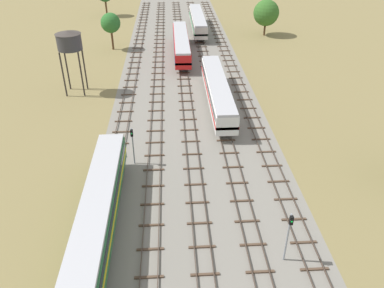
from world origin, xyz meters
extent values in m
plane|color=olive|center=(0.00, 56.00, 0.00)|extent=(480.00, 480.00, 0.00)
cube|color=gray|center=(0.00, 56.00, 0.00)|extent=(22.24, 176.00, 0.01)
cube|color=#47382D|center=(-9.84, 57.00, 0.22)|extent=(0.07, 126.00, 0.15)
cube|color=#47382D|center=(-8.40, 57.00, 0.22)|extent=(0.07, 126.00, 0.15)
cube|color=brown|center=(-9.12, 13.50, 0.07)|extent=(2.40, 0.22, 0.14)
cube|color=brown|center=(-9.12, 16.50, 0.07)|extent=(2.40, 0.22, 0.14)
cube|color=brown|center=(-9.12, 19.50, 0.07)|extent=(2.40, 0.22, 0.14)
cube|color=brown|center=(-9.12, 22.50, 0.07)|extent=(2.40, 0.22, 0.14)
cube|color=brown|center=(-9.12, 25.50, 0.07)|extent=(2.40, 0.22, 0.14)
cube|color=brown|center=(-9.12, 28.50, 0.07)|extent=(2.40, 0.22, 0.14)
cube|color=brown|center=(-9.12, 31.50, 0.07)|extent=(2.40, 0.22, 0.14)
cube|color=brown|center=(-9.12, 34.50, 0.07)|extent=(2.40, 0.22, 0.14)
cube|color=brown|center=(-9.12, 37.50, 0.07)|extent=(2.40, 0.22, 0.14)
cube|color=brown|center=(-9.12, 40.50, 0.07)|extent=(2.40, 0.22, 0.14)
cube|color=brown|center=(-9.12, 43.50, 0.07)|extent=(2.40, 0.22, 0.14)
cube|color=brown|center=(-9.12, 46.50, 0.07)|extent=(2.40, 0.22, 0.14)
cube|color=brown|center=(-9.12, 49.50, 0.07)|extent=(2.40, 0.22, 0.14)
cube|color=brown|center=(-9.12, 52.50, 0.07)|extent=(2.40, 0.22, 0.14)
cube|color=brown|center=(-9.12, 55.50, 0.07)|extent=(2.40, 0.22, 0.14)
cube|color=brown|center=(-9.12, 58.50, 0.07)|extent=(2.40, 0.22, 0.14)
cube|color=brown|center=(-9.12, 61.50, 0.07)|extent=(2.40, 0.22, 0.14)
cube|color=brown|center=(-9.12, 64.50, 0.07)|extent=(2.40, 0.22, 0.14)
cube|color=brown|center=(-9.12, 67.50, 0.07)|extent=(2.40, 0.22, 0.14)
cube|color=brown|center=(-9.12, 70.50, 0.07)|extent=(2.40, 0.22, 0.14)
cube|color=brown|center=(-9.12, 73.50, 0.07)|extent=(2.40, 0.22, 0.14)
cube|color=brown|center=(-9.12, 76.50, 0.07)|extent=(2.40, 0.22, 0.14)
cube|color=brown|center=(-9.12, 79.50, 0.07)|extent=(2.40, 0.22, 0.14)
cube|color=brown|center=(-9.12, 82.50, 0.07)|extent=(2.40, 0.22, 0.14)
cube|color=brown|center=(-9.12, 85.50, 0.07)|extent=(2.40, 0.22, 0.14)
cube|color=brown|center=(-9.12, 88.50, 0.07)|extent=(2.40, 0.22, 0.14)
cube|color=brown|center=(-9.12, 91.50, 0.07)|extent=(2.40, 0.22, 0.14)
cube|color=brown|center=(-9.12, 94.50, 0.07)|extent=(2.40, 0.22, 0.14)
cube|color=brown|center=(-9.12, 97.50, 0.07)|extent=(2.40, 0.22, 0.14)
cube|color=brown|center=(-9.12, 100.50, 0.07)|extent=(2.40, 0.22, 0.14)
cube|color=brown|center=(-9.12, 103.50, 0.07)|extent=(2.40, 0.22, 0.14)
cube|color=brown|center=(-9.12, 106.50, 0.07)|extent=(2.40, 0.22, 0.14)
cube|color=brown|center=(-9.12, 109.50, 0.07)|extent=(2.40, 0.22, 0.14)
cube|color=brown|center=(-9.12, 112.50, 0.07)|extent=(2.40, 0.22, 0.14)
cube|color=brown|center=(-9.12, 115.50, 0.07)|extent=(2.40, 0.22, 0.14)
cube|color=brown|center=(-9.12, 118.50, 0.07)|extent=(2.40, 0.22, 0.14)
cube|color=#47382D|center=(-5.28, 57.00, 0.22)|extent=(0.07, 126.00, 0.15)
cube|color=#47382D|center=(-3.84, 57.00, 0.22)|extent=(0.07, 126.00, 0.15)
cube|color=brown|center=(-4.56, 13.50, 0.07)|extent=(2.40, 0.22, 0.14)
cube|color=brown|center=(-4.56, 16.50, 0.07)|extent=(2.40, 0.22, 0.14)
cube|color=brown|center=(-4.56, 19.50, 0.07)|extent=(2.40, 0.22, 0.14)
cube|color=brown|center=(-4.56, 22.50, 0.07)|extent=(2.40, 0.22, 0.14)
cube|color=brown|center=(-4.56, 25.50, 0.07)|extent=(2.40, 0.22, 0.14)
cube|color=brown|center=(-4.56, 28.50, 0.07)|extent=(2.40, 0.22, 0.14)
cube|color=brown|center=(-4.56, 31.50, 0.07)|extent=(2.40, 0.22, 0.14)
cube|color=brown|center=(-4.56, 34.50, 0.07)|extent=(2.40, 0.22, 0.14)
cube|color=brown|center=(-4.56, 37.50, 0.07)|extent=(2.40, 0.22, 0.14)
cube|color=brown|center=(-4.56, 40.50, 0.07)|extent=(2.40, 0.22, 0.14)
cube|color=brown|center=(-4.56, 43.50, 0.07)|extent=(2.40, 0.22, 0.14)
cube|color=brown|center=(-4.56, 46.50, 0.07)|extent=(2.40, 0.22, 0.14)
cube|color=brown|center=(-4.56, 49.50, 0.07)|extent=(2.40, 0.22, 0.14)
cube|color=brown|center=(-4.56, 52.50, 0.07)|extent=(2.40, 0.22, 0.14)
cube|color=brown|center=(-4.56, 55.50, 0.07)|extent=(2.40, 0.22, 0.14)
cube|color=brown|center=(-4.56, 58.50, 0.07)|extent=(2.40, 0.22, 0.14)
cube|color=brown|center=(-4.56, 61.50, 0.07)|extent=(2.40, 0.22, 0.14)
cube|color=brown|center=(-4.56, 64.50, 0.07)|extent=(2.40, 0.22, 0.14)
cube|color=brown|center=(-4.56, 67.50, 0.07)|extent=(2.40, 0.22, 0.14)
cube|color=brown|center=(-4.56, 70.50, 0.07)|extent=(2.40, 0.22, 0.14)
cube|color=brown|center=(-4.56, 73.50, 0.07)|extent=(2.40, 0.22, 0.14)
cube|color=brown|center=(-4.56, 76.50, 0.07)|extent=(2.40, 0.22, 0.14)
cube|color=brown|center=(-4.56, 79.50, 0.07)|extent=(2.40, 0.22, 0.14)
cube|color=brown|center=(-4.56, 82.50, 0.07)|extent=(2.40, 0.22, 0.14)
cube|color=brown|center=(-4.56, 85.50, 0.07)|extent=(2.40, 0.22, 0.14)
cube|color=brown|center=(-4.56, 88.50, 0.07)|extent=(2.40, 0.22, 0.14)
cube|color=brown|center=(-4.56, 91.50, 0.07)|extent=(2.40, 0.22, 0.14)
cube|color=brown|center=(-4.56, 94.50, 0.07)|extent=(2.40, 0.22, 0.14)
cube|color=brown|center=(-4.56, 97.50, 0.07)|extent=(2.40, 0.22, 0.14)
cube|color=brown|center=(-4.56, 100.50, 0.07)|extent=(2.40, 0.22, 0.14)
cube|color=brown|center=(-4.56, 103.50, 0.07)|extent=(2.40, 0.22, 0.14)
cube|color=brown|center=(-4.56, 106.50, 0.07)|extent=(2.40, 0.22, 0.14)
cube|color=brown|center=(-4.56, 109.50, 0.07)|extent=(2.40, 0.22, 0.14)
cube|color=brown|center=(-4.56, 112.50, 0.07)|extent=(2.40, 0.22, 0.14)
cube|color=brown|center=(-4.56, 115.50, 0.07)|extent=(2.40, 0.22, 0.14)
cube|color=brown|center=(-4.56, 118.50, 0.07)|extent=(2.40, 0.22, 0.14)
cube|color=#47382D|center=(-0.72, 57.00, 0.22)|extent=(0.07, 126.00, 0.15)
cube|color=#47382D|center=(0.72, 57.00, 0.22)|extent=(0.07, 126.00, 0.15)
cube|color=brown|center=(0.00, 13.50, 0.07)|extent=(2.40, 0.22, 0.14)
cube|color=brown|center=(0.00, 16.50, 0.07)|extent=(2.40, 0.22, 0.14)
cube|color=brown|center=(0.00, 19.50, 0.07)|extent=(2.40, 0.22, 0.14)
cube|color=brown|center=(0.00, 22.50, 0.07)|extent=(2.40, 0.22, 0.14)
cube|color=brown|center=(0.00, 25.50, 0.07)|extent=(2.40, 0.22, 0.14)
cube|color=brown|center=(0.00, 28.50, 0.07)|extent=(2.40, 0.22, 0.14)
cube|color=brown|center=(0.00, 31.50, 0.07)|extent=(2.40, 0.22, 0.14)
cube|color=brown|center=(0.00, 34.50, 0.07)|extent=(2.40, 0.22, 0.14)
cube|color=brown|center=(0.00, 37.50, 0.07)|extent=(2.40, 0.22, 0.14)
cube|color=brown|center=(0.00, 40.50, 0.07)|extent=(2.40, 0.22, 0.14)
cube|color=brown|center=(0.00, 43.50, 0.07)|extent=(2.40, 0.22, 0.14)
cube|color=brown|center=(0.00, 46.50, 0.07)|extent=(2.40, 0.22, 0.14)
cube|color=brown|center=(0.00, 49.50, 0.07)|extent=(2.40, 0.22, 0.14)
cube|color=brown|center=(0.00, 52.50, 0.07)|extent=(2.40, 0.22, 0.14)
cube|color=brown|center=(0.00, 55.50, 0.07)|extent=(2.40, 0.22, 0.14)
cube|color=brown|center=(0.00, 58.50, 0.07)|extent=(2.40, 0.22, 0.14)
cube|color=brown|center=(0.00, 61.50, 0.07)|extent=(2.40, 0.22, 0.14)
cube|color=brown|center=(0.00, 64.50, 0.07)|extent=(2.40, 0.22, 0.14)
cube|color=brown|center=(0.00, 67.50, 0.07)|extent=(2.40, 0.22, 0.14)
cube|color=brown|center=(0.00, 70.50, 0.07)|extent=(2.40, 0.22, 0.14)
cube|color=brown|center=(0.00, 73.50, 0.07)|extent=(2.40, 0.22, 0.14)
cube|color=brown|center=(0.00, 76.50, 0.07)|extent=(2.40, 0.22, 0.14)
cube|color=brown|center=(0.00, 79.50, 0.07)|extent=(2.40, 0.22, 0.14)
cube|color=brown|center=(0.00, 82.50, 0.07)|extent=(2.40, 0.22, 0.14)
cube|color=brown|center=(0.00, 85.50, 0.07)|extent=(2.40, 0.22, 0.14)
cube|color=brown|center=(0.00, 88.50, 0.07)|extent=(2.40, 0.22, 0.14)
cube|color=brown|center=(0.00, 91.50, 0.07)|extent=(2.40, 0.22, 0.14)
cube|color=brown|center=(0.00, 94.50, 0.07)|extent=(2.40, 0.22, 0.14)
cube|color=brown|center=(0.00, 97.50, 0.07)|extent=(2.40, 0.22, 0.14)
cube|color=brown|center=(0.00, 100.50, 0.07)|extent=(2.40, 0.22, 0.14)
cube|color=brown|center=(0.00, 103.50, 0.07)|extent=(2.40, 0.22, 0.14)
cube|color=brown|center=(0.00, 106.50, 0.07)|extent=(2.40, 0.22, 0.14)
cube|color=brown|center=(0.00, 109.50, 0.07)|extent=(2.40, 0.22, 0.14)
cube|color=brown|center=(0.00, 112.50, 0.07)|extent=(2.40, 0.22, 0.14)
cube|color=brown|center=(0.00, 115.50, 0.07)|extent=(2.40, 0.22, 0.14)
cube|color=brown|center=(0.00, 118.50, 0.07)|extent=(2.40, 0.22, 0.14)
cube|color=#47382D|center=(3.84, 57.00, 0.22)|extent=(0.07, 126.00, 0.15)
cube|color=#47382D|center=(5.28, 57.00, 0.22)|extent=(0.07, 126.00, 0.15)
cube|color=brown|center=(4.56, 13.50, 0.07)|extent=(2.40, 0.22, 0.14)
cube|color=brown|center=(4.56, 16.50, 0.07)|extent=(2.40, 0.22, 0.14)
cube|color=brown|center=(4.56, 19.50, 0.07)|extent=(2.40, 0.22, 0.14)
cube|color=brown|center=(4.56, 22.50, 0.07)|extent=(2.40, 0.22, 0.14)
cube|color=brown|center=(4.56, 25.50, 0.07)|extent=(2.40, 0.22, 0.14)
cube|color=brown|center=(4.56, 28.50, 0.07)|extent=(2.40, 0.22, 0.14)
cube|color=brown|center=(4.56, 31.50, 0.07)|extent=(2.40, 0.22, 0.14)
cube|color=brown|center=(4.56, 34.50, 0.07)|extent=(2.40, 0.22, 0.14)
cube|color=brown|center=(4.56, 37.50, 0.07)|extent=(2.40, 0.22, 0.14)
cube|color=brown|center=(4.56, 40.50, 0.07)|extent=(2.40, 0.22, 0.14)
cube|color=brown|center=(4.56, 43.50, 0.07)|extent=(2.40, 0.22, 0.14)
cube|color=brown|center=(4.56, 46.50, 0.07)|extent=(2.40, 0.22, 0.14)
cube|color=brown|center=(4.56, 49.50, 0.07)|extent=(2.40, 0.22, 0.14)
cube|color=brown|center=(4.56, 52.50, 0.07)|extent=(2.40, 0.22, 0.14)
cube|color=brown|center=(4.56, 55.50, 0.07)|extent=(2.40, 0.22, 0.14)
cube|color=brown|center=(4.56, 58.50, 0.07)|extent=(2.40, 0.22, 0.14)
cube|color=brown|center=(4.56, 61.50, 0.07)|extent=(2.40, 0.22, 0.14)
cube|color=brown|center=(4.56, 64.50, 0.07)|extent=(2.40, 0.22, 0.14)
cube|color=brown|center=(4.56, 67.50, 0.07)|extent=(2.40, 0.22, 0.14)
cube|color=brown|center=(4.56, 70.50, 0.07)|extent=(2.40, 0.22, 0.14)
cube|color=brown|center=(4.56, 73.50, 0.07)|extent=(2.40, 0.22, 0.14)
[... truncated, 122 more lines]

